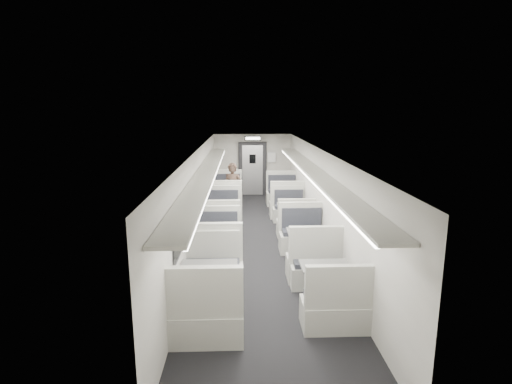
{
  "coord_description": "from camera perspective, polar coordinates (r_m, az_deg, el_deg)",
  "views": [
    {
      "loc": [
        -0.45,
        -9.54,
        3.38
      ],
      "look_at": [
        -0.05,
        0.85,
        1.19
      ],
      "focal_mm": 28.0,
      "sensor_mm": 36.0,
      "label": 1
    }
  ],
  "objects": [
    {
      "name": "window_c",
      "position": [
        8.84,
        -8.87,
        -1.54
      ],
      "size": [
        0.02,
        1.18,
        0.84
      ],
      "primitive_type": "cube",
      "color": "black",
      "rests_on": "room"
    },
    {
      "name": "booth_right_d",
      "position": [
        7.24,
        9.81,
        -12.84
      ],
      "size": [
        1.03,
        2.09,
        1.12
      ],
      "color": "#AFB0A5",
      "rests_on": "room"
    },
    {
      "name": "passenger",
      "position": [
        12.54,
        -3.36,
        0.27
      ],
      "size": [
        0.72,
        0.58,
        1.72
      ],
      "primitive_type": "imported",
      "rotation": [
        0.0,
        0.0,
        -0.31
      ],
      "color": "black",
      "rests_on": "room"
    },
    {
      "name": "booth_right_a",
      "position": [
        13.4,
        4.09,
        -1.0
      ],
      "size": [
        1.1,
        2.23,
        1.19
      ],
      "color": "#AFB0A5",
      "rests_on": "room"
    },
    {
      "name": "room",
      "position": [
        9.8,
        0.5,
        -0.98
      ],
      "size": [
        3.24,
        12.24,
        2.64
      ],
      "color": "black",
      "rests_on": "ground"
    },
    {
      "name": "window_d",
      "position": [
        6.74,
        -11.01,
        -5.88
      ],
      "size": [
        0.02,
        1.18,
        0.84
      ],
      "primitive_type": "cube",
      "color": "black",
      "rests_on": "room"
    },
    {
      "name": "vestibule_door",
      "position": [
        15.66,
        -0.5,
        3.29
      ],
      "size": [
        1.1,
        0.13,
        2.1
      ],
      "color": "black",
      "rests_on": "room"
    },
    {
      "name": "luggage_rack_left",
      "position": [
        9.39,
        -7.02,
        2.82
      ],
      "size": [
        0.46,
        10.4,
        0.09
      ],
      "color": "#AFB0A5",
      "rests_on": "room"
    },
    {
      "name": "booth_left_b",
      "position": [
        11.16,
        -4.94,
        -3.77
      ],
      "size": [
        1.04,
        2.1,
        1.13
      ],
      "color": "#AFB0A5",
      "rests_on": "room"
    },
    {
      "name": "booth_left_a",
      "position": [
        13.3,
        -4.49,
        -1.03
      ],
      "size": [
        1.15,
        2.33,
        1.25
      ],
      "color": "#AFB0A5",
      "rests_on": "room"
    },
    {
      "name": "wall_notice",
      "position": [
        15.62,
        2.26,
        4.96
      ],
      "size": [
        0.32,
        0.02,
        0.4
      ],
      "primitive_type": "cube",
      "color": "white",
      "rests_on": "room"
    },
    {
      "name": "booth_left_c",
      "position": [
        8.75,
        -5.72,
        -8.26
      ],
      "size": [
        1.04,
        2.1,
        1.13
      ],
      "color": "#AFB0A5",
      "rests_on": "room"
    },
    {
      "name": "booth_right_c",
      "position": [
        8.92,
        7.36,
        -7.8
      ],
      "size": [
        1.08,
        2.18,
        1.17
      ],
      "color": "#AFB0A5",
      "rests_on": "room"
    },
    {
      "name": "booth_right_b",
      "position": [
        11.5,
        5.15,
        -3.41
      ],
      "size": [
        0.98,
        2.0,
        1.07
      ],
      "color": "#AFB0A5",
      "rests_on": "room"
    },
    {
      "name": "exit_sign",
      "position": [
        15.03,
        -0.46,
        7.69
      ],
      "size": [
        0.62,
        0.12,
        0.16
      ],
      "color": "black",
      "rests_on": "room"
    },
    {
      "name": "luggage_rack_right",
      "position": [
        9.51,
        8.12,
        2.9
      ],
      "size": [
        0.46,
        10.4,
        0.09
      ],
      "color": "#AFB0A5",
      "rests_on": "room"
    },
    {
      "name": "booth_left_d",
      "position": [
        6.94,
        -6.72,
        -13.49
      ],
      "size": [
        1.15,
        2.32,
        1.24
      ],
      "color": "#AFB0A5",
      "rests_on": "room"
    },
    {
      "name": "window_b",
      "position": [
        10.98,
        -7.57,
        1.12
      ],
      "size": [
        0.02,
        1.18,
        0.84
      ],
      "primitive_type": "cube",
      "color": "black",
      "rests_on": "room"
    },
    {
      "name": "window_a",
      "position": [
        13.14,
        -6.69,
        2.91
      ],
      "size": [
        0.02,
        1.18,
        0.84
      ],
      "primitive_type": "cube",
      "color": "black",
      "rests_on": "room"
    }
  ]
}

